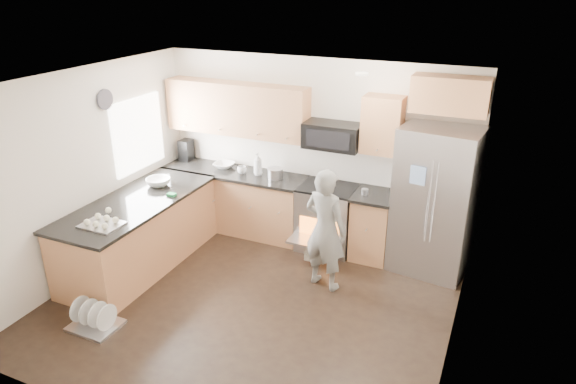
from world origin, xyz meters
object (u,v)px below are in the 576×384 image
at_px(dish_rack, 95,320).
at_px(refrigerator, 435,201).
at_px(person, 325,230).
at_px(stove_range, 328,203).

bearing_deg(dish_rack, refrigerator, 41.41).
distance_m(person, dish_rack, 2.80).
xyz_separation_m(stove_range, person, (0.30, -0.94, 0.10)).
height_order(stove_range, dish_rack, stove_range).
bearing_deg(dish_rack, stove_range, 58.12).
relative_size(person, dish_rack, 2.91).
relative_size(refrigerator, dish_rack, 3.62).
height_order(person, dish_rack, person).
height_order(stove_range, refrigerator, refrigerator).
bearing_deg(stove_range, refrigerator, 0.30).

